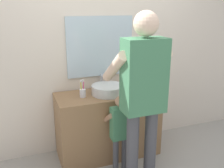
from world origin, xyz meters
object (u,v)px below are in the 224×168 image
at_px(toothbrush_cup, 83,93).
at_px(child_toddler, 120,127).
at_px(adult_parent, 143,87).
at_px(soap_bottle, 133,86).

distance_m(toothbrush_cup, child_toddler, 0.59).
bearing_deg(adult_parent, toothbrush_cup, 124.98).
xyz_separation_m(soap_bottle, child_toddler, (-0.31, -0.36, -0.33)).
relative_size(toothbrush_cup, adult_parent, 0.12).
bearing_deg(toothbrush_cup, child_toddler, -51.14).
distance_m(child_toddler, adult_parent, 0.60).
distance_m(soap_bottle, child_toddler, 0.58).
relative_size(soap_bottle, child_toddler, 0.18).
height_order(toothbrush_cup, child_toddler, toothbrush_cup).
bearing_deg(soap_bottle, toothbrush_cup, 177.69).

